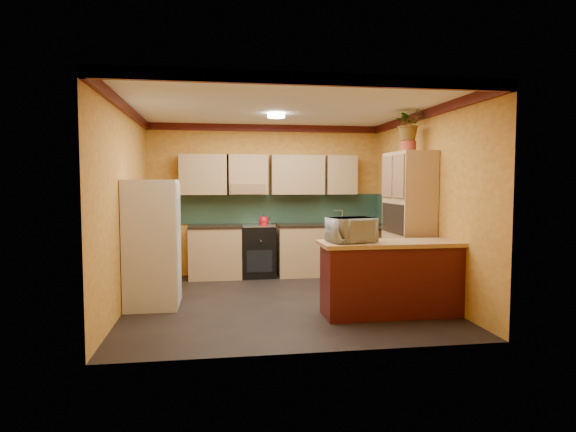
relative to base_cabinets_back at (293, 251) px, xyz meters
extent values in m
plane|color=black|center=(-0.45, -1.80, -0.44)|extent=(4.20, 4.20, 0.00)
cube|color=white|center=(-0.45, -1.80, 2.26)|extent=(4.20, 4.20, 0.04)
cube|color=gold|center=(-0.45, 0.30, 0.91)|extent=(4.20, 0.04, 2.70)
cube|color=gold|center=(-0.45, -3.90, 0.91)|extent=(4.20, 0.04, 2.70)
cube|color=gold|center=(-2.55, -1.80, 0.91)|extent=(0.04, 4.20, 2.70)
cube|color=gold|center=(1.65, -1.80, 0.91)|extent=(0.04, 4.20, 2.70)
cube|color=#1C3426|center=(-0.20, 0.29, 0.75)|extent=(3.70, 0.02, 0.53)
cube|color=#1C3426|center=(1.64, -0.40, 0.75)|extent=(0.02, 1.40, 0.53)
cube|color=tan|center=(-0.35, 0.13, 1.36)|extent=(3.10, 0.34, 0.70)
cylinder|color=white|center=(-0.45, -1.20, 2.22)|extent=(0.26, 0.26, 0.06)
cube|color=tan|center=(0.00, 0.00, 0.00)|extent=(3.65, 0.60, 0.88)
cube|color=black|center=(0.00, 0.00, 0.46)|extent=(3.65, 0.62, 0.04)
cube|color=black|center=(-0.62, 0.00, 0.02)|extent=(0.58, 0.58, 0.91)
cube|color=silver|center=(0.78, 0.00, 0.50)|extent=(0.48, 0.40, 0.03)
cube|color=tan|center=(1.35, -0.56, 0.00)|extent=(0.60, 0.80, 0.88)
cube|color=black|center=(1.35, -0.56, 0.46)|extent=(0.62, 0.80, 0.04)
cube|color=silver|center=(-2.20, -1.87, 0.41)|extent=(0.68, 0.66, 1.70)
cube|color=tan|center=(1.40, -1.82, 0.61)|extent=(0.48, 0.90, 2.10)
cylinder|color=#A43827|center=(1.40, -1.77, 1.74)|extent=(0.22, 0.22, 0.16)
imported|color=tan|center=(1.40, -1.77, 2.07)|extent=(0.50, 0.45, 0.50)
cube|color=#531313|center=(0.85, -2.72, 0.00)|extent=(1.80, 0.55, 0.88)
cube|color=tan|center=(0.85, -2.72, 0.47)|extent=(1.90, 0.65, 0.05)
imported|color=silver|center=(0.28, -2.72, 0.64)|extent=(0.62, 0.49, 0.30)
camera|label=1|loc=(-1.37, -8.41, 1.22)|focal=30.00mm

